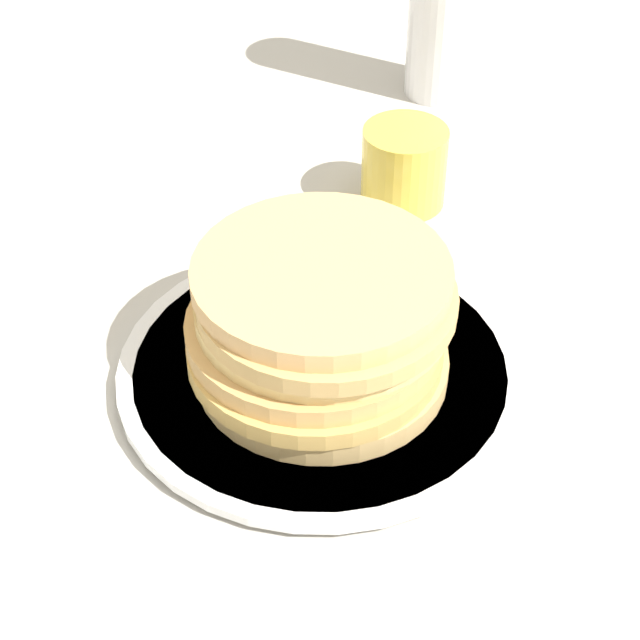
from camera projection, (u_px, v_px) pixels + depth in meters
The scene contains 4 objects.
ground_plane at pixel (364, 385), 0.75m from camera, with size 4.00×4.00×0.00m, color #BCB7AD.
plate at pixel (320, 371), 0.75m from camera, with size 0.28×0.28×0.01m.
pancake_stack at pixel (320, 322), 0.72m from camera, with size 0.19×0.19×0.08m.
juice_glass at pixel (404, 167), 0.90m from camera, with size 0.07×0.07×0.07m.
Camera 1 is at (-0.40, 0.36, 0.52)m, focal length 60.00 mm.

